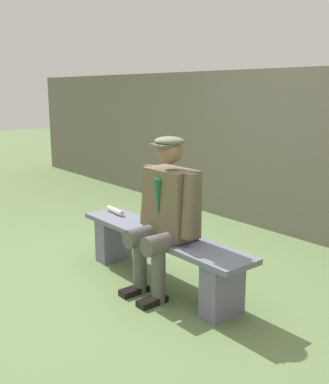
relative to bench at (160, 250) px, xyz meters
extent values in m
plane|color=#637E4A|center=(0.00, 0.00, -0.29)|extent=(30.00, 30.00, 0.00)
cube|color=slate|center=(0.00, 0.00, 0.13)|extent=(1.82, 0.37, 0.04)
cube|color=slate|center=(-0.71, 0.00, -0.09)|extent=(0.16, 0.31, 0.40)
cube|color=slate|center=(0.71, 0.00, -0.09)|extent=(0.16, 0.31, 0.40)
cube|color=brown|center=(-0.14, 0.00, 0.44)|extent=(0.43, 0.25, 0.53)
cylinder|color=#1E2338|center=(-0.14, 0.00, 0.67)|extent=(0.24, 0.24, 0.06)
cone|color=#195938|center=(-0.14, 0.13, 0.50)|extent=(0.07, 0.07, 0.29)
sphere|color=#8C664C|center=(-0.14, 0.02, 0.84)|extent=(0.20, 0.20, 0.20)
ellipsoid|color=#646A53|center=(-0.14, 0.02, 0.92)|extent=(0.23, 0.23, 0.07)
cube|color=#646A53|center=(-0.14, 0.11, 0.89)|extent=(0.16, 0.09, 0.02)
cylinder|color=#54534F|center=(-0.26, 0.11, 0.17)|extent=(0.15, 0.46, 0.15)
cylinder|color=#54534F|center=(-0.26, 0.22, -0.06)|extent=(0.11, 0.11, 0.46)
cube|color=black|center=(-0.26, 0.28, -0.27)|extent=(0.10, 0.24, 0.05)
cylinder|color=brown|center=(-0.38, 0.04, 0.46)|extent=(0.10, 0.13, 0.49)
cylinder|color=#54534F|center=(-0.02, 0.11, 0.17)|extent=(0.15, 0.46, 0.15)
cylinder|color=#54534F|center=(-0.02, 0.22, -0.06)|extent=(0.11, 0.11, 0.46)
cube|color=black|center=(-0.02, 0.28, -0.27)|extent=(0.10, 0.24, 0.05)
cylinder|color=brown|center=(0.11, 0.04, 0.46)|extent=(0.11, 0.16, 0.49)
cylinder|color=beige|center=(0.72, -0.03, 0.18)|extent=(0.26, 0.08, 0.05)
cube|color=#6B6759|center=(0.00, -2.00, 0.61)|extent=(12.00, 0.24, 1.81)
camera|label=1|loc=(-2.76, 2.20, 1.30)|focal=42.45mm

